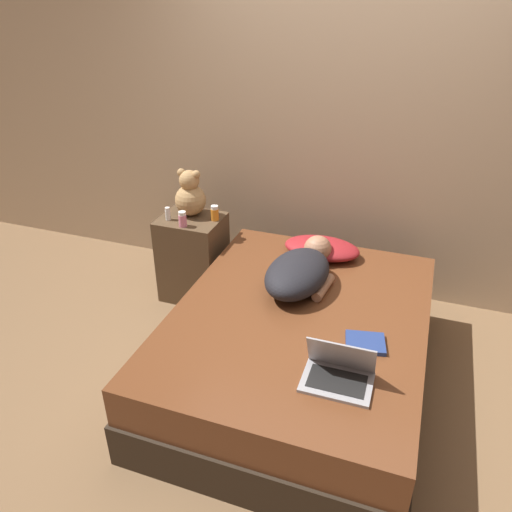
# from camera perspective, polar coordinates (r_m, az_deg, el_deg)

# --- Properties ---
(ground_plane) EXTENTS (12.00, 12.00, 0.00)m
(ground_plane) POSITION_cam_1_polar(r_m,az_deg,el_deg) (3.16, 4.66, -13.66)
(ground_plane) COLOR brown
(wall_back) EXTENTS (8.00, 0.06, 2.60)m
(wall_back) POSITION_cam_1_polar(r_m,az_deg,el_deg) (3.61, 10.81, 15.09)
(wall_back) COLOR tan
(wall_back) RESTS_ON ground_plane
(bed) EXTENTS (1.42, 1.84, 0.49)m
(bed) POSITION_cam_1_polar(r_m,az_deg,el_deg) (3.00, 4.85, -10.26)
(bed) COLOR #2D2319
(bed) RESTS_ON ground_plane
(nightstand) EXTENTS (0.44, 0.38, 0.65)m
(nightstand) POSITION_cam_1_polar(r_m,az_deg,el_deg) (3.75, -7.18, -0.15)
(nightstand) COLOR brown
(nightstand) RESTS_ON ground_plane
(pillow) EXTENTS (0.51, 0.32, 0.11)m
(pillow) POSITION_cam_1_polar(r_m,az_deg,el_deg) (3.41, 7.53, 0.90)
(pillow) COLOR maroon
(pillow) RESTS_ON bed
(person_lying) EXTENTS (0.41, 0.75, 0.21)m
(person_lying) POSITION_cam_1_polar(r_m,az_deg,el_deg) (3.05, 5.14, -1.63)
(person_lying) COLOR black
(person_lying) RESTS_ON bed
(laptop) EXTENTS (0.33, 0.24, 0.22)m
(laptop) POSITION_cam_1_polar(r_m,az_deg,el_deg) (2.41, 9.41, -12.96)
(laptop) COLOR #9E9EA3
(laptop) RESTS_ON bed
(teddy_bear) EXTENTS (0.22, 0.22, 0.34)m
(teddy_bear) POSITION_cam_1_polar(r_m,az_deg,el_deg) (3.61, -7.53, 6.89)
(teddy_bear) COLOR tan
(teddy_bear) RESTS_ON nightstand
(bottle_pink) EXTENTS (0.06, 0.06, 0.11)m
(bottle_pink) POSITION_cam_1_polar(r_m,az_deg,el_deg) (3.47, -8.39, 4.18)
(bottle_pink) COLOR pink
(bottle_pink) RESTS_ON nightstand
(bottle_white) EXTENTS (0.04, 0.04, 0.09)m
(bottle_white) POSITION_cam_1_polar(r_m,az_deg,el_deg) (3.59, -10.05, 4.77)
(bottle_white) COLOR white
(bottle_white) RESTS_ON nightstand
(bottle_orange) EXTENTS (0.06, 0.06, 0.11)m
(bottle_orange) POSITION_cam_1_polar(r_m,az_deg,el_deg) (3.54, -4.74, 4.91)
(bottle_orange) COLOR orange
(bottle_orange) RESTS_ON nightstand
(book) EXTENTS (0.23, 0.20, 0.02)m
(book) POSITION_cam_1_polar(r_m,az_deg,el_deg) (2.67, 12.38, -9.66)
(book) COLOR navy
(book) RESTS_ON bed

